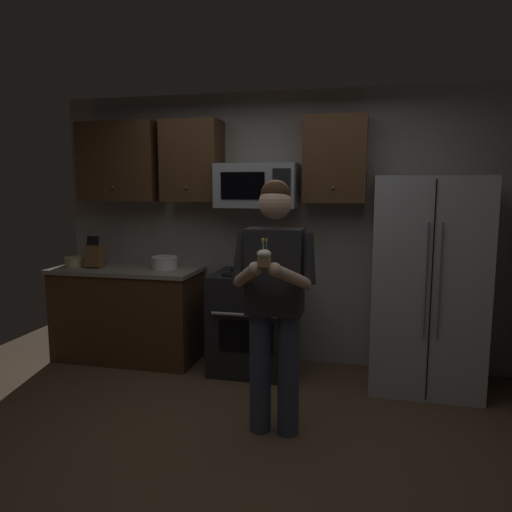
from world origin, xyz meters
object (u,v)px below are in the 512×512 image
object	(u,v)px
refrigerator	(426,284)
bowl_small_colored	(75,261)
cupcake	(264,257)
oven_range	(255,322)
bowl_large_white	(165,262)
person	(274,294)
knife_block	(95,256)
microwave	(258,186)

from	to	relation	value
refrigerator	bowl_small_colored	distance (m)	3.36
bowl_small_colored	cupcake	size ratio (longest dim) A/B	1.15
oven_range	cupcake	size ratio (longest dim) A/B	5.36
refrigerator	bowl_large_white	size ratio (longest dim) A/B	6.99
cupcake	person	bearing A→B (deg)	90.00
oven_range	bowl_large_white	bearing A→B (deg)	175.99
refrigerator	bowl_small_colored	xyz separation A→B (m)	(-3.35, 0.03, 0.07)
refrigerator	cupcake	size ratio (longest dim) A/B	10.35
oven_range	bowl_small_colored	bearing A→B (deg)	-179.81
refrigerator	bowl_small_colored	size ratio (longest dim) A/B	9.01
knife_block	bowl_small_colored	world-z (taller)	knife_block
refrigerator	person	distance (m)	1.55
bowl_large_white	refrigerator	bearing A→B (deg)	-2.45
microwave	person	xyz separation A→B (m)	(0.41, -1.26, -0.72)
person	oven_range	bearing A→B (deg)	109.79
refrigerator	person	world-z (taller)	refrigerator
microwave	bowl_large_white	distance (m)	1.18
oven_range	bowl_large_white	xyz separation A→B (m)	(-0.91, 0.06, 0.52)
oven_range	knife_block	distance (m)	1.71
oven_range	bowl_large_white	world-z (taller)	bowl_large_white
bowl_large_white	bowl_small_colored	bearing A→B (deg)	-175.73
person	microwave	bearing A→B (deg)	108.04
cupcake	bowl_small_colored	bearing A→B (deg)	147.11
bowl_large_white	person	distance (m)	1.79
microwave	bowl_small_colored	distance (m)	2.01
microwave	cupcake	world-z (taller)	microwave
bowl_small_colored	cupcake	distance (m)	2.72
cupcake	microwave	bearing A→B (deg)	104.49
bowl_large_white	cupcake	xyz separation A→B (m)	(1.33, -1.54, 0.31)
microwave	bowl_large_white	size ratio (longest dim) A/B	2.87
knife_block	cupcake	bearing A→B (deg)	-35.43
person	refrigerator	bearing A→B (deg)	45.37
knife_block	bowl_small_colored	size ratio (longest dim) A/B	1.60
microwave	refrigerator	distance (m)	1.72
bowl_large_white	person	xyz separation A→B (m)	(1.33, -1.21, 0.01)
oven_range	microwave	world-z (taller)	microwave
person	cupcake	distance (m)	0.44
microwave	refrigerator	bearing A→B (deg)	-6.03
bowl_large_white	knife_block	bearing A→B (deg)	-172.36
cupcake	oven_range	bearing A→B (deg)	105.61
refrigerator	knife_block	distance (m)	3.12
bowl_large_white	cupcake	size ratio (longest dim) A/B	1.48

